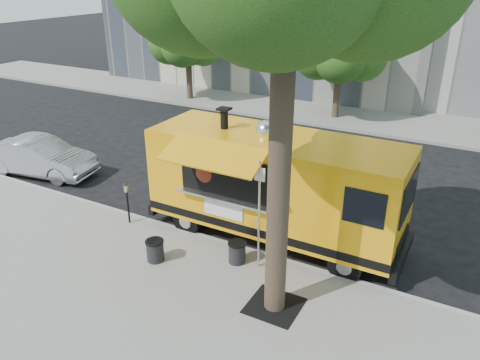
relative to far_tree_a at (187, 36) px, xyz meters
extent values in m
plane|color=black|center=(10.00, -12.30, -3.78)|extent=(120.00, 120.00, 0.00)
cube|color=gray|center=(10.00, -16.30, -3.70)|extent=(60.00, 6.00, 0.15)
cube|color=#999993|center=(10.00, -13.23, -3.70)|extent=(60.00, 0.14, 0.16)
cube|color=gray|center=(10.00, 1.20, -3.70)|extent=(60.00, 5.00, 0.15)
cylinder|color=#33261C|center=(12.60, -15.10, -0.38)|extent=(0.48, 0.48, 6.50)
cube|color=black|center=(12.60, -15.10, -3.62)|extent=(1.20, 1.20, 0.02)
cylinder|color=#33261C|center=(0.00, 0.00, -2.33)|extent=(0.36, 0.36, 2.60)
sphere|color=#1D4913|center=(0.00, 0.00, 0.02)|extent=(3.42, 3.42, 3.42)
cylinder|color=#33261C|center=(9.00, 0.40, -2.33)|extent=(0.36, 0.36, 2.60)
sphere|color=#1D4913|center=(9.00, 0.40, 0.07)|extent=(3.60, 3.60, 3.60)
cylinder|color=silver|center=(11.55, -13.85, -2.13)|extent=(0.06, 0.06, 3.00)
cube|color=white|center=(11.55, -13.85, -0.98)|extent=(0.28, 0.02, 0.35)
cylinder|color=black|center=(7.00, -13.65, -3.10)|extent=(0.06, 0.06, 1.05)
cube|color=silver|center=(7.00, -13.65, -2.48)|extent=(0.10, 0.08, 0.22)
sphere|color=black|center=(7.00, -13.65, -2.35)|extent=(0.11, 0.11, 0.11)
cube|color=#FFAA0D|center=(11.20, -12.10, -1.93)|extent=(7.18, 2.44, 2.59)
cube|color=black|center=(11.20, -12.10, -2.98)|extent=(7.20, 2.46, 0.24)
cube|color=black|center=(14.86, -12.11, -3.28)|extent=(0.18, 2.31, 0.33)
cube|color=black|center=(7.53, -12.09, -3.28)|extent=(0.18, 2.31, 0.33)
cube|color=black|center=(14.80, -12.11, -1.51)|extent=(0.05, 1.94, 1.05)
cylinder|color=black|center=(13.68, -13.12, -3.33)|extent=(0.88, 0.31, 0.88)
cylinder|color=black|center=(13.68, -11.09, -3.33)|extent=(0.88, 0.31, 0.88)
cylinder|color=black|center=(8.82, -13.11, -3.33)|extent=(0.88, 0.31, 0.88)
cylinder|color=black|center=(8.83, -11.08, -3.33)|extent=(0.88, 0.31, 0.88)
cube|color=black|center=(10.20, -13.25, -1.51)|extent=(2.65, 0.19, 1.16)
cube|color=silver|center=(10.20, -13.41, -2.13)|extent=(2.85, 0.36, 0.06)
cube|color=#FFAA0D|center=(10.20, -13.82, -0.73)|extent=(2.75, 1.05, 0.46)
cube|color=white|center=(10.20, -13.33, -2.48)|extent=(1.21, 0.04, 0.55)
cylinder|color=black|center=(9.54, -12.10, -0.35)|extent=(0.22, 0.22, 0.61)
sphere|color=silver|center=(10.76, -11.88, -0.57)|extent=(0.62, 0.62, 0.62)
sphere|color=maroon|center=(9.59, -12.96, -1.56)|extent=(0.93, 0.93, 0.93)
cylinder|color=#FF590C|center=(9.59, -13.19, -1.69)|extent=(0.38, 0.13, 0.38)
imported|color=#B1B2B8|center=(1.31, -12.13, -3.05)|extent=(4.59, 2.26, 1.45)
cylinder|color=black|center=(9.00, -14.91, -3.32)|extent=(0.46, 0.46, 0.60)
cylinder|color=black|center=(9.00, -14.91, -3.04)|extent=(0.50, 0.50, 0.04)
cylinder|color=black|center=(10.96, -13.93, -3.33)|extent=(0.45, 0.45, 0.59)
cylinder|color=black|center=(10.96, -13.93, -3.05)|extent=(0.49, 0.49, 0.04)
camera|label=1|loc=(16.07, -23.14, 3.54)|focal=35.00mm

